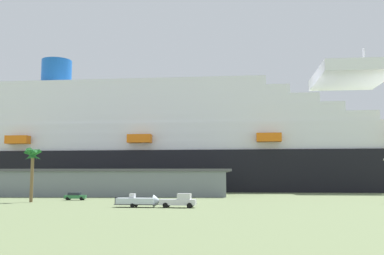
% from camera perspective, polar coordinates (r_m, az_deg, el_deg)
% --- Properties ---
extents(ground_plane, '(600.00, 600.00, 0.00)m').
position_cam_1_polar(ground_plane, '(119.05, -0.37, -8.65)').
color(ground_plane, '#66754C').
extents(cruise_ship, '(289.35, 57.22, 57.91)m').
position_cam_1_polar(cruise_ship, '(167.53, -5.21, -2.51)').
color(cruise_ship, black).
rests_on(cruise_ship, ground_plane).
extents(terminal_building, '(71.32, 26.85, 6.86)m').
position_cam_1_polar(terminal_building, '(124.45, -11.99, -6.83)').
color(terminal_building, slate).
rests_on(terminal_building, ground_plane).
extents(pickup_truck, '(5.81, 2.86, 2.20)m').
position_cam_1_polar(pickup_truck, '(70.87, -1.60, -9.28)').
color(pickup_truck, silver).
rests_on(pickup_truck, ground_plane).
extents(small_boat_on_trailer, '(8.43, 2.97, 2.15)m').
position_cam_1_polar(small_boat_on_trailer, '(72.17, -6.50, -9.26)').
color(small_boat_on_trailer, '#595960').
rests_on(small_boat_on_trailer, ground_plane).
extents(palm_tree, '(3.50, 3.45, 10.38)m').
position_cam_1_polar(palm_tree, '(92.52, -19.53, -3.82)').
color(palm_tree, brown).
rests_on(palm_tree, ground_plane).
extents(parked_car_green_wagon, '(4.48, 2.31, 1.58)m').
position_cam_1_polar(parked_car_green_wagon, '(98.71, -14.59, -8.41)').
color(parked_car_green_wagon, '#2D723F').
rests_on(parked_car_green_wagon, ground_plane).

